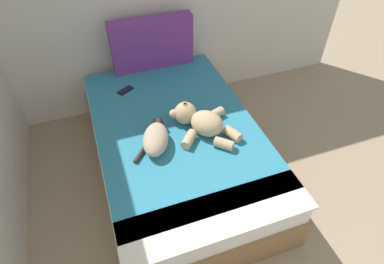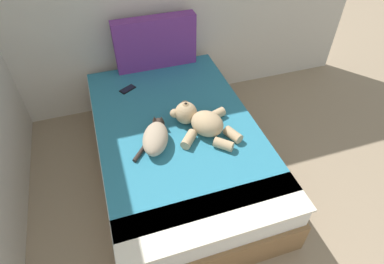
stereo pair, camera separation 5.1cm
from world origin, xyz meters
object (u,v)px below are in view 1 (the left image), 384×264
(bed, at_px, (177,149))
(teddy_bear, at_px, (201,121))
(patterned_cushion, at_px, (152,43))
(cat, at_px, (156,138))
(cell_phone, at_px, (125,90))

(bed, bearing_deg, teddy_bear, -27.01)
(patterned_cushion, bearing_deg, teddy_bear, -83.91)
(patterned_cushion, distance_m, cat, 1.14)
(cell_phone, bearing_deg, patterned_cushion, 41.86)
(bed, relative_size, cat, 4.94)
(cat, bearing_deg, bed, 34.49)
(cat, distance_m, cell_phone, 0.78)
(cat, relative_size, teddy_bear, 0.72)
(patterned_cushion, relative_size, teddy_bear, 1.36)
(bed, bearing_deg, patterned_cushion, 86.10)
(patterned_cushion, distance_m, cell_phone, 0.54)
(patterned_cushion, relative_size, cat, 1.89)
(cat, xyz_separation_m, cell_phone, (-0.09, 0.77, -0.07))
(cat, height_order, teddy_bear, teddy_bear)
(patterned_cushion, distance_m, teddy_bear, 1.06)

